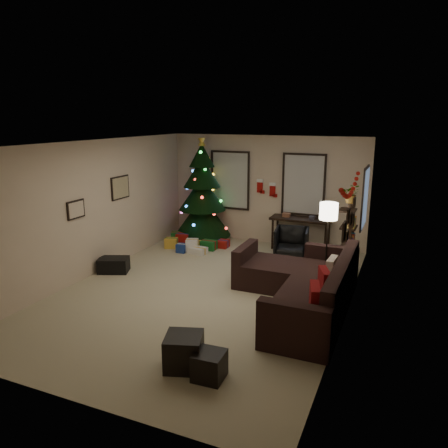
{
  "coord_description": "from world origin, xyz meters",
  "views": [
    {
      "loc": [
        3.26,
        -6.78,
        3.15
      ],
      "look_at": [
        0.1,
        0.6,
        1.15
      ],
      "focal_mm": 34.83,
      "sensor_mm": 36.0,
      "label": 1
    }
  ],
  "objects_px": {
    "desk": "(301,222)",
    "bookshelf": "(351,239)",
    "christmas_tree": "(202,197)",
    "desk_chair": "(291,242)",
    "sofa": "(304,288)"
  },
  "relations": [
    {
      "from": "bookshelf",
      "to": "desk",
      "type": "bearing_deg",
      "value": 135.62
    },
    {
      "from": "christmas_tree",
      "to": "desk_chair",
      "type": "bearing_deg",
      "value": -11.3
    },
    {
      "from": "sofa",
      "to": "desk_chair",
      "type": "distance_m",
      "value": 2.62
    },
    {
      "from": "desk_chair",
      "to": "bookshelf",
      "type": "height_order",
      "value": "bookshelf"
    },
    {
      "from": "bookshelf",
      "to": "desk_chair",
      "type": "bearing_deg",
      "value": 154.97
    },
    {
      "from": "desk",
      "to": "desk_chair",
      "type": "xyz_separation_m",
      "value": [
        -0.05,
        -0.65,
        -0.34
      ]
    },
    {
      "from": "desk",
      "to": "bookshelf",
      "type": "distance_m",
      "value": 1.84
    },
    {
      "from": "sofa",
      "to": "desk",
      "type": "distance_m",
      "value": 3.25
    },
    {
      "from": "christmas_tree",
      "to": "bookshelf",
      "type": "bearing_deg",
      "value": -16.41
    },
    {
      "from": "sofa",
      "to": "desk",
      "type": "bearing_deg",
      "value": 104.72
    },
    {
      "from": "sofa",
      "to": "bookshelf",
      "type": "relative_size",
      "value": 1.99
    },
    {
      "from": "desk",
      "to": "desk_chair",
      "type": "height_order",
      "value": "desk"
    },
    {
      "from": "christmas_tree",
      "to": "desk",
      "type": "xyz_separation_m",
      "value": [
        2.54,
        0.15,
        -0.44
      ]
    },
    {
      "from": "christmas_tree",
      "to": "desk_chair",
      "type": "xyz_separation_m",
      "value": [
        2.49,
        -0.5,
        -0.78
      ]
    },
    {
      "from": "sofa",
      "to": "desk_chair",
      "type": "height_order",
      "value": "sofa"
    }
  ]
}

